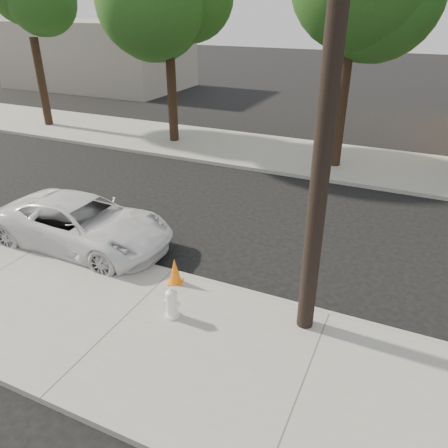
% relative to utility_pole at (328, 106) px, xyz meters
% --- Properties ---
extents(ground, '(120.00, 120.00, 0.00)m').
position_rel_utility_pole_xyz_m(ground, '(-3.60, 2.70, -4.70)').
color(ground, black).
rests_on(ground, ground).
extents(near_sidewalk, '(90.00, 4.40, 0.15)m').
position_rel_utility_pole_xyz_m(near_sidewalk, '(-3.60, -1.60, -4.62)').
color(near_sidewalk, gray).
rests_on(near_sidewalk, ground).
extents(far_sidewalk, '(90.00, 5.00, 0.15)m').
position_rel_utility_pole_xyz_m(far_sidewalk, '(-3.60, 11.20, -4.62)').
color(far_sidewalk, gray).
rests_on(far_sidewalk, ground).
extents(curb_near, '(90.00, 0.12, 0.16)m').
position_rel_utility_pole_xyz_m(curb_near, '(-3.60, 0.60, -4.62)').
color(curb_near, '#9E9B93').
rests_on(curb_near, ground).
extents(building_far, '(14.00, 8.00, 5.00)m').
position_rel_utility_pole_xyz_m(building_far, '(-23.60, 22.70, -2.20)').
color(building_far, gray).
rests_on(building_far, ground).
extents(utility_pole, '(1.40, 0.34, 9.00)m').
position_rel_utility_pole_xyz_m(utility_pole, '(0.00, 0.00, 0.00)').
color(utility_pole, black).
rests_on(utility_pole, near_sidewalk).
extents(tree_b, '(4.34, 4.20, 8.45)m').
position_rel_utility_pole_xyz_m(tree_b, '(-9.41, 10.76, 1.45)').
color(tree_b, black).
rests_on(tree_b, far_sidewalk).
extents(police_cruiser, '(5.16, 2.39, 1.43)m').
position_rel_utility_pole_xyz_m(police_cruiser, '(-6.60, 0.90, -3.98)').
color(police_cruiser, white).
rests_on(police_cruiser, ground).
extents(fire_hydrant, '(0.36, 0.33, 0.68)m').
position_rel_utility_pole_xyz_m(fire_hydrant, '(-2.67, -0.94, -4.22)').
color(fire_hydrant, white).
rests_on(fire_hydrant, near_sidewalk).
extents(traffic_cone, '(0.44, 0.44, 0.66)m').
position_rel_utility_pole_xyz_m(traffic_cone, '(-3.26, 0.20, -4.23)').
color(traffic_cone, orange).
rests_on(traffic_cone, near_sidewalk).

